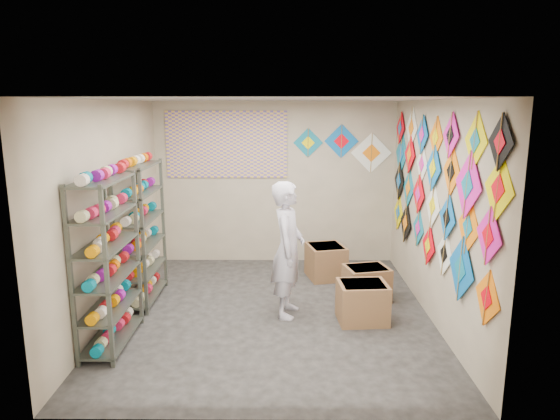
{
  "coord_description": "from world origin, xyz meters",
  "views": [
    {
      "loc": [
        0.15,
        -6.05,
        2.64
      ],
      "look_at": [
        0.1,
        0.3,
        1.3
      ],
      "focal_mm": 32.0,
      "sensor_mm": 36.0,
      "label": 1
    }
  ],
  "objects_px": {
    "carton_b": "(366,283)",
    "carton_c": "(326,262)",
    "shelf_rack_back": "(141,233)",
    "shelf_rack_front": "(108,263)",
    "shopkeeper": "(288,249)",
    "carton_a": "(362,302)"
  },
  "relations": [
    {
      "from": "shelf_rack_back",
      "to": "carton_b",
      "type": "xyz_separation_m",
      "value": [
        3.07,
        0.01,
        -0.72
      ]
    },
    {
      "from": "shopkeeper",
      "to": "carton_c",
      "type": "relative_size",
      "value": 2.93
    },
    {
      "from": "shelf_rack_back",
      "to": "carton_b",
      "type": "distance_m",
      "value": 3.15
    },
    {
      "from": "carton_b",
      "to": "carton_c",
      "type": "bearing_deg",
      "value": 105.08
    },
    {
      "from": "carton_b",
      "to": "carton_c",
      "type": "distance_m",
      "value": 1.03
    },
    {
      "from": "shelf_rack_front",
      "to": "carton_b",
      "type": "distance_m",
      "value": 3.42
    },
    {
      "from": "carton_b",
      "to": "shopkeeper",
      "type": "bearing_deg",
      "value": -168.71
    },
    {
      "from": "shelf_rack_front",
      "to": "shelf_rack_back",
      "type": "xyz_separation_m",
      "value": [
        0.0,
        1.3,
        0.0
      ]
    },
    {
      "from": "shopkeeper",
      "to": "carton_a",
      "type": "height_order",
      "value": "shopkeeper"
    },
    {
      "from": "shelf_rack_back",
      "to": "shopkeeper",
      "type": "relative_size",
      "value": 1.1
    },
    {
      "from": "carton_a",
      "to": "carton_c",
      "type": "bearing_deg",
      "value": 97.02
    },
    {
      "from": "shopkeeper",
      "to": "shelf_rack_back",
      "type": "bearing_deg",
      "value": 85.26
    },
    {
      "from": "shelf_rack_back",
      "to": "shopkeeper",
      "type": "height_order",
      "value": "shelf_rack_back"
    },
    {
      "from": "carton_a",
      "to": "carton_b",
      "type": "distance_m",
      "value": 0.72
    },
    {
      "from": "shopkeeper",
      "to": "carton_a",
      "type": "relative_size",
      "value": 2.91
    },
    {
      "from": "shelf_rack_front",
      "to": "shelf_rack_back",
      "type": "bearing_deg",
      "value": 90.0
    },
    {
      "from": "shelf_rack_back",
      "to": "carton_a",
      "type": "height_order",
      "value": "shelf_rack_back"
    },
    {
      "from": "shelf_rack_front",
      "to": "carton_b",
      "type": "xyz_separation_m",
      "value": [
        3.07,
        1.31,
        -0.72
      ]
    },
    {
      "from": "carton_c",
      "to": "carton_a",
      "type": "bearing_deg",
      "value": -91.55
    },
    {
      "from": "carton_a",
      "to": "carton_c",
      "type": "xyz_separation_m",
      "value": [
        -0.32,
        1.61,
        0.01
      ]
    },
    {
      "from": "carton_a",
      "to": "carton_c",
      "type": "distance_m",
      "value": 1.64
    },
    {
      "from": "carton_a",
      "to": "carton_c",
      "type": "relative_size",
      "value": 1.01
    }
  ]
}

